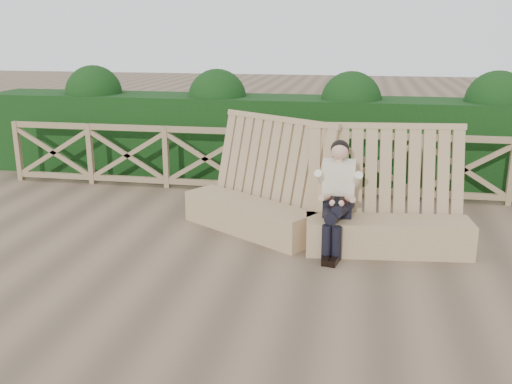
# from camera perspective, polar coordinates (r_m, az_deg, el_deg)

# --- Properties ---
(ground) EXTENTS (60.00, 60.00, 0.00)m
(ground) POSITION_cam_1_polar(r_m,az_deg,el_deg) (6.54, -1.13, -8.53)
(ground) COLOR brown
(ground) RESTS_ON ground
(bench) EXTENTS (3.91, 1.76, 1.57)m
(bench) POSITION_cam_1_polar(r_m,az_deg,el_deg) (7.59, 6.09, -1.93)
(bench) COLOR #947754
(bench) RESTS_ON ground
(woman) EXTENTS (0.40, 0.86, 1.41)m
(woman) POSITION_cam_1_polar(r_m,az_deg,el_deg) (7.14, 8.13, -0.15)
(woman) COLOR black
(woman) RESTS_ON ground
(guardrail) EXTENTS (10.10, 0.09, 1.10)m
(guardrail) POSITION_cam_1_polar(r_m,az_deg,el_deg) (9.65, 3.09, 3.01)
(guardrail) COLOR olive
(guardrail) RESTS_ON ground
(hedge) EXTENTS (12.00, 1.20, 1.50)m
(hedge) POSITION_cam_1_polar(r_m,az_deg,el_deg) (10.78, 3.96, 5.43)
(hedge) COLOR black
(hedge) RESTS_ON ground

